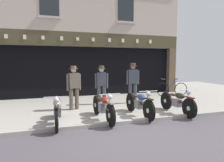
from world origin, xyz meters
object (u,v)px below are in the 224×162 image
object	(u,v)px
motorcycle_center	(139,103)
salesman_left	(74,85)
motorcycle_center_right	(177,101)
advert_board_near	(116,65)
leaning_bicycle	(172,89)
motorcycle_center_left	(103,106)
advert_board_far	(134,65)
motorcycle_left	(58,110)
shopkeeper_center	(102,83)
salesman_right	(133,81)

from	to	relation	value
motorcycle_center	salesman_left	distance (m)	2.56
motorcycle_center_right	advert_board_near	size ratio (longest dim) A/B	1.90
motorcycle_center	leaning_bicycle	xyz separation A→B (m)	(3.51, 3.19, -0.06)
motorcycle_center_left	advert_board_far	world-z (taller)	advert_board_far
motorcycle_center_left	salesman_left	distance (m)	1.89
motorcycle_center_right	salesman_left	world-z (taller)	salesman_left
motorcycle_center	advert_board_far	xyz separation A→B (m)	(1.93, 4.67, 1.21)
motorcycle_left	motorcycle_center_right	world-z (taller)	motorcycle_center_right
advert_board_far	advert_board_near	bearing A→B (deg)	180.00
motorcycle_center_left	advert_board_near	world-z (taller)	advert_board_near
shopkeeper_center	salesman_right	size ratio (longest dim) A/B	0.94
shopkeeper_center	salesman_right	distance (m)	1.37
motorcycle_center	motorcycle_center_right	world-z (taller)	motorcycle_center
salesman_left	shopkeeper_center	bearing A→B (deg)	-166.25
motorcycle_center	motorcycle_center_right	distance (m)	1.40
motorcycle_center	advert_board_near	distance (m)	4.89
motorcycle_center	motorcycle_left	bearing A→B (deg)	1.59
motorcycle_center	advert_board_near	xyz separation A→B (m)	(0.84, 4.67, 1.18)
salesman_left	leaning_bicycle	distance (m)	5.69
motorcycle_center_left	motorcycle_center_right	xyz separation A→B (m)	(2.66, -0.05, 0.00)
motorcycle_center_left	salesman_left	xyz separation A→B (m)	(-0.66, 1.70, 0.49)
motorcycle_center_right	salesman_right	size ratio (longest dim) A/B	1.12
motorcycle_left	motorcycle_center	xyz separation A→B (m)	(2.62, 0.07, 0.01)
motorcycle_center	leaning_bicycle	distance (m)	4.75
salesman_right	advert_board_far	world-z (taller)	advert_board_far
advert_board_far	leaning_bicycle	size ratio (longest dim) A/B	0.61
motorcycle_left	advert_board_near	bearing A→B (deg)	-121.13
motorcycle_left	motorcycle_center_right	size ratio (longest dim) A/B	1.03
shopkeeper_center	motorcycle_left	bearing A→B (deg)	62.22
motorcycle_left	advert_board_far	size ratio (longest dim) A/B	1.98
motorcycle_center	shopkeeper_center	bearing A→B (deg)	-73.35
motorcycle_left	salesman_left	xyz separation A→B (m)	(0.70, 1.68, 0.49)
shopkeeper_center	advert_board_far	distance (m)	3.62
shopkeeper_center	leaning_bicycle	world-z (taller)	shopkeeper_center
motorcycle_center_right	advert_board_far	distance (m)	4.99
salesman_left	motorcycle_center_left	bearing A→B (deg)	97.83
motorcycle_center_left	shopkeeper_center	world-z (taller)	shopkeeper_center
motorcycle_center	shopkeeper_center	distance (m)	2.41
motorcycle_left	leaning_bicycle	world-z (taller)	leaning_bicycle
advert_board_near	motorcycle_left	bearing A→B (deg)	-126.17
shopkeeper_center	motorcycle_center_right	bearing A→B (deg)	142.90
advert_board_near	leaning_bicycle	xyz separation A→B (m)	(2.67, -1.48, -1.24)
advert_board_far	motorcycle_center_left	bearing A→B (deg)	-123.96
motorcycle_center_left	motorcycle_left	bearing A→B (deg)	-2.44
salesman_left	motorcycle_center	bearing A→B (deg)	126.67
salesman_left	salesman_right	size ratio (longest dim) A/B	0.94
motorcycle_center	advert_board_near	world-z (taller)	advert_board_near
motorcycle_left	advert_board_far	world-z (taller)	advert_board_far
motorcycle_center_right	salesman_left	bearing A→B (deg)	-27.33
motorcycle_center	leaning_bicycle	size ratio (longest dim) A/B	1.22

